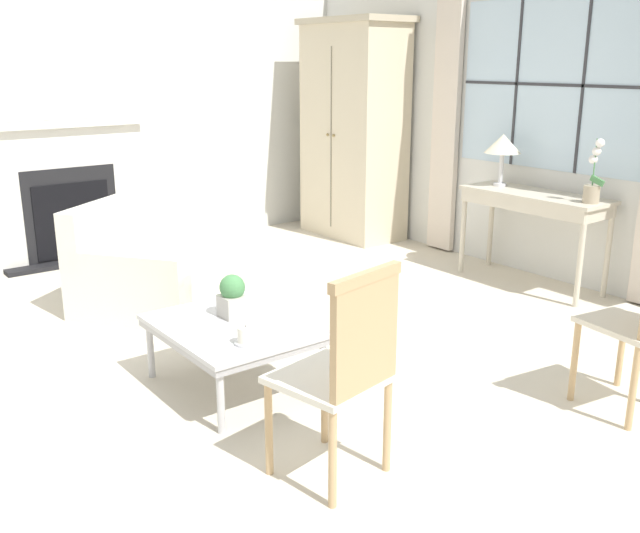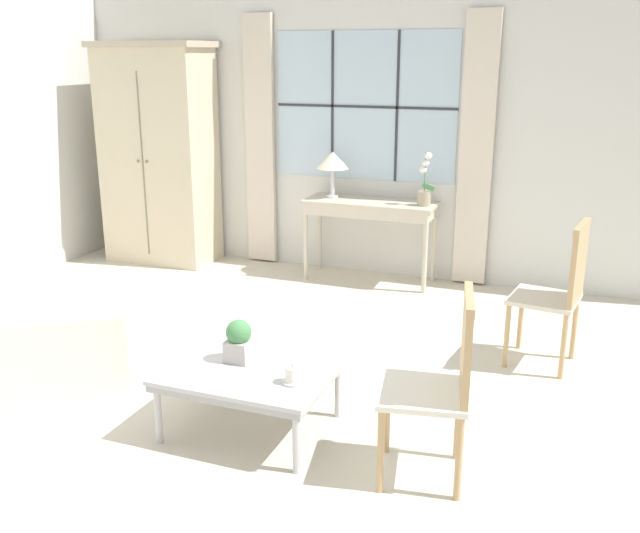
{
  "view_description": "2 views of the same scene",
  "coord_description": "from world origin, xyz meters",
  "px_view_note": "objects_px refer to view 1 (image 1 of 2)",
  "views": [
    {
      "loc": [
        3.67,
        -2.15,
        1.83
      ],
      "look_at": [
        0.42,
        0.31,
        0.64
      ],
      "focal_mm": 40.0,
      "sensor_mm": 36.0,
      "label": 1
    },
    {
      "loc": [
        2.07,
        -3.6,
        2.11
      ],
      "look_at": [
        0.49,
        0.52,
        0.79
      ],
      "focal_mm": 40.0,
      "sensor_mm": 36.0,
      "label": 2
    }
  ],
  "objects_px": {
    "console_table": "(535,204)",
    "pillar_candle": "(246,336)",
    "armoire": "(353,130)",
    "armchair_upholstered": "(145,276)",
    "table_lamp": "(503,145)",
    "fireplace": "(66,185)",
    "coffee_table": "(233,330)",
    "potted_orchid": "(593,181)",
    "accent_chair_wooden": "(346,363)",
    "potted_plant_small": "(233,295)"
  },
  "relations": [
    {
      "from": "armchair_upholstered",
      "to": "accent_chair_wooden",
      "type": "bearing_deg",
      "value": -5.37
    },
    {
      "from": "console_table",
      "to": "potted_plant_small",
      "type": "distance_m",
      "value": 2.93
    },
    {
      "from": "armoire",
      "to": "pillar_candle",
      "type": "height_order",
      "value": "armoire"
    },
    {
      "from": "armchair_upholstered",
      "to": "coffee_table",
      "type": "distance_m",
      "value": 1.6
    },
    {
      "from": "coffee_table",
      "to": "pillar_candle",
      "type": "relative_size",
      "value": 7.93
    },
    {
      "from": "potted_orchid",
      "to": "accent_chair_wooden",
      "type": "relative_size",
      "value": 0.48
    },
    {
      "from": "accent_chair_wooden",
      "to": "coffee_table",
      "type": "xyz_separation_m",
      "value": [
        -1.12,
        0.09,
        -0.22
      ]
    },
    {
      "from": "fireplace",
      "to": "potted_plant_small",
      "type": "xyz_separation_m",
      "value": [
        3.18,
        -0.11,
        -0.2
      ]
    },
    {
      "from": "potted_orchid",
      "to": "armchair_upholstered",
      "type": "relative_size",
      "value": 0.39
    },
    {
      "from": "fireplace",
      "to": "armchair_upholstered",
      "type": "distance_m",
      "value": 1.75
    },
    {
      "from": "fireplace",
      "to": "armoire",
      "type": "distance_m",
      "value": 2.9
    },
    {
      "from": "console_table",
      "to": "accent_chair_wooden",
      "type": "bearing_deg",
      "value": -66.65
    },
    {
      "from": "table_lamp",
      "to": "accent_chair_wooden",
      "type": "bearing_deg",
      "value": -61.08
    },
    {
      "from": "armoire",
      "to": "armchair_upholstered",
      "type": "height_order",
      "value": "armoire"
    },
    {
      "from": "table_lamp",
      "to": "pillar_candle",
      "type": "height_order",
      "value": "table_lamp"
    },
    {
      "from": "armoire",
      "to": "accent_chair_wooden",
      "type": "relative_size",
      "value": 2.22
    },
    {
      "from": "armoire",
      "to": "table_lamp",
      "type": "height_order",
      "value": "armoire"
    },
    {
      "from": "coffee_table",
      "to": "potted_plant_small",
      "type": "distance_m",
      "value": 0.21
    },
    {
      "from": "armchair_upholstered",
      "to": "console_table",
      "type": "bearing_deg",
      "value": 63.96
    },
    {
      "from": "table_lamp",
      "to": "armoire",
      "type": "bearing_deg",
      "value": -177.23
    },
    {
      "from": "potted_orchid",
      "to": "coffee_table",
      "type": "distance_m",
      "value": 3.04
    },
    {
      "from": "armoire",
      "to": "console_table",
      "type": "xyz_separation_m",
      "value": [
        2.26,
        0.06,
        -0.43
      ]
    },
    {
      "from": "console_table",
      "to": "table_lamp",
      "type": "bearing_deg",
      "value": 175.14
    },
    {
      "from": "potted_plant_small",
      "to": "pillar_candle",
      "type": "xyz_separation_m",
      "value": [
        0.4,
        -0.16,
        -0.08
      ]
    },
    {
      "from": "armoire",
      "to": "potted_plant_small",
      "type": "relative_size",
      "value": 8.84
    },
    {
      "from": "potted_orchid",
      "to": "coffee_table",
      "type": "height_order",
      "value": "potted_orchid"
    },
    {
      "from": "console_table",
      "to": "potted_plant_small",
      "type": "xyz_separation_m",
      "value": [
        0.11,
        -2.92,
        -0.17
      ]
    },
    {
      "from": "console_table",
      "to": "pillar_candle",
      "type": "xyz_separation_m",
      "value": [
        0.51,
        -3.08,
        -0.25
      ]
    },
    {
      "from": "table_lamp",
      "to": "fireplace",
      "type": "bearing_deg",
      "value": -133.31
    },
    {
      "from": "potted_orchid",
      "to": "pillar_candle",
      "type": "xyz_separation_m",
      "value": [
        -0.01,
        -3.06,
        -0.51
      ]
    },
    {
      "from": "accent_chair_wooden",
      "to": "pillar_candle",
      "type": "relative_size",
      "value": 8.49
    },
    {
      "from": "accent_chair_wooden",
      "to": "table_lamp",
      "type": "bearing_deg",
      "value": 118.92
    },
    {
      "from": "table_lamp",
      "to": "potted_orchid",
      "type": "height_order",
      "value": "potted_orchid"
    },
    {
      "from": "armoire",
      "to": "coffee_table",
      "type": "height_order",
      "value": "armoire"
    },
    {
      "from": "armchair_upholstered",
      "to": "coffee_table",
      "type": "xyz_separation_m",
      "value": [
        1.59,
        -0.16,
        0.09
      ]
    },
    {
      "from": "console_table",
      "to": "potted_plant_small",
      "type": "relative_size",
      "value": 4.95
    },
    {
      "from": "coffee_table",
      "to": "accent_chair_wooden",
      "type": "bearing_deg",
      "value": -4.61
    },
    {
      "from": "table_lamp",
      "to": "potted_orchid",
      "type": "distance_m",
      "value": 0.93
    },
    {
      "from": "potted_orchid",
      "to": "pillar_candle",
      "type": "relative_size",
      "value": 4.11
    },
    {
      "from": "fireplace",
      "to": "table_lamp",
      "type": "xyz_separation_m",
      "value": [
        2.68,
        2.84,
        0.41
      ]
    },
    {
      "from": "console_table",
      "to": "armchair_upholstered",
      "type": "height_order",
      "value": "armchair_upholstered"
    },
    {
      "from": "fireplace",
      "to": "potted_orchid",
      "type": "relative_size",
      "value": 4.26
    },
    {
      "from": "armoire",
      "to": "accent_chair_wooden",
      "type": "xyz_separation_m",
      "value": [
        3.58,
        -3.02,
        -0.55
      ]
    },
    {
      "from": "potted_orchid",
      "to": "armoire",
      "type": "bearing_deg",
      "value": -179.26
    },
    {
      "from": "fireplace",
      "to": "console_table",
      "type": "relative_size",
      "value": 1.66
    },
    {
      "from": "potted_orchid",
      "to": "potted_plant_small",
      "type": "xyz_separation_m",
      "value": [
        -0.41,
        -2.9,
        -0.43
      ]
    },
    {
      "from": "console_table",
      "to": "coffee_table",
      "type": "height_order",
      "value": "console_table"
    },
    {
      "from": "accent_chair_wooden",
      "to": "pillar_candle",
      "type": "xyz_separation_m",
      "value": [
        -0.82,
        -0.01,
        -0.14
      ]
    },
    {
      "from": "table_lamp",
      "to": "coffee_table",
      "type": "xyz_separation_m",
      "value": [
        0.6,
        -3.02,
        -0.78
      ]
    },
    {
      "from": "table_lamp",
      "to": "potted_orchid",
      "type": "bearing_deg",
      "value": -3.45
    }
  ]
}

